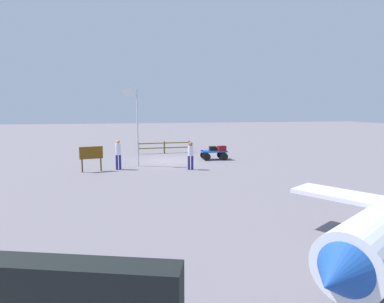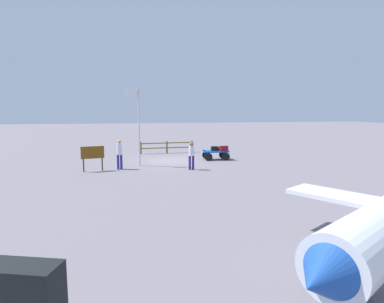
{
  "view_description": "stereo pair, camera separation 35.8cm",
  "coord_description": "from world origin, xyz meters",
  "px_view_note": "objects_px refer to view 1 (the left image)",
  "views": [
    {
      "loc": [
        3.11,
        22.26,
        3.57
      ],
      "look_at": [
        -0.35,
        6.0,
        1.39
      ],
      "focal_mm": 30.62,
      "sensor_mm": 36.0,
      "label": 1
    },
    {
      "loc": [
        2.76,
        22.33,
        3.57
      ],
      "look_at": [
        -0.35,
        6.0,
        1.39
      ],
      "focal_mm": 30.62,
      "sensor_mm": 36.0,
      "label": 2
    }
  ],
  "objects_px": {
    "worker_lead": "(191,154)",
    "flagpole": "(136,121)",
    "luggage_cart": "(214,153)",
    "suitcase_navy": "(220,149)",
    "suitcase_olive": "(213,148)",
    "worker_trailing": "(118,153)",
    "suitcase_maroon": "(222,148)",
    "signboard": "(91,155)"
  },
  "relations": [
    {
      "from": "suitcase_navy",
      "to": "signboard",
      "type": "xyz_separation_m",
      "value": [
        8.5,
        2.8,
        0.2
      ]
    },
    {
      "from": "worker_lead",
      "to": "signboard",
      "type": "xyz_separation_m",
      "value": [
        5.65,
        -0.57,
        0.03
      ]
    },
    {
      "from": "worker_trailing",
      "to": "flagpole",
      "type": "distance_m",
      "value": 2.33
    },
    {
      "from": "flagpole",
      "to": "signboard",
      "type": "height_order",
      "value": "flagpole"
    },
    {
      "from": "luggage_cart",
      "to": "suitcase_olive",
      "type": "bearing_deg",
      "value": 27.68
    },
    {
      "from": "suitcase_navy",
      "to": "flagpole",
      "type": "height_order",
      "value": "flagpole"
    },
    {
      "from": "suitcase_olive",
      "to": "luggage_cart",
      "type": "bearing_deg",
      "value": -152.32
    },
    {
      "from": "luggage_cart",
      "to": "signboard",
      "type": "bearing_deg",
      "value": 19.71
    },
    {
      "from": "suitcase_maroon",
      "to": "flagpole",
      "type": "height_order",
      "value": "flagpole"
    },
    {
      "from": "worker_lead",
      "to": "worker_trailing",
      "type": "bearing_deg",
      "value": -12.52
    },
    {
      "from": "luggage_cart",
      "to": "suitcase_olive",
      "type": "height_order",
      "value": "suitcase_olive"
    },
    {
      "from": "suitcase_olive",
      "to": "suitcase_navy",
      "type": "xyz_separation_m",
      "value": [
        -0.56,
        0.03,
        -0.02
      ]
    },
    {
      "from": "suitcase_olive",
      "to": "worker_lead",
      "type": "relative_size",
      "value": 0.28
    },
    {
      "from": "luggage_cart",
      "to": "suitcase_olive",
      "type": "relative_size",
      "value": 3.94
    },
    {
      "from": "suitcase_olive",
      "to": "worker_lead",
      "type": "distance_m",
      "value": 4.1
    },
    {
      "from": "luggage_cart",
      "to": "suitcase_olive",
      "type": "xyz_separation_m",
      "value": [
        0.1,
        0.05,
        0.35
      ]
    },
    {
      "from": "luggage_cart",
      "to": "flagpole",
      "type": "height_order",
      "value": "flagpole"
    },
    {
      "from": "suitcase_maroon",
      "to": "worker_lead",
      "type": "bearing_deg",
      "value": 47.28
    },
    {
      "from": "suitcase_olive",
      "to": "worker_trailing",
      "type": "xyz_separation_m",
      "value": [
        6.45,
        2.48,
        0.21
      ]
    },
    {
      "from": "suitcase_olive",
      "to": "suitcase_navy",
      "type": "relative_size",
      "value": 0.9
    },
    {
      "from": "signboard",
      "to": "suitcase_maroon",
      "type": "bearing_deg",
      "value": -163.38
    },
    {
      "from": "suitcase_maroon",
      "to": "suitcase_navy",
      "type": "height_order",
      "value": "suitcase_maroon"
    },
    {
      "from": "suitcase_maroon",
      "to": "signboard",
      "type": "height_order",
      "value": "signboard"
    },
    {
      "from": "suitcase_maroon",
      "to": "flagpole",
      "type": "bearing_deg",
      "value": 11.98
    },
    {
      "from": "flagpole",
      "to": "signboard",
      "type": "xyz_separation_m",
      "value": [
        2.61,
        1.29,
        -1.84
      ]
    },
    {
      "from": "suitcase_navy",
      "to": "worker_lead",
      "type": "distance_m",
      "value": 4.42
    },
    {
      "from": "suitcase_maroon",
      "to": "suitcase_navy",
      "type": "relative_size",
      "value": 1.1
    },
    {
      "from": "luggage_cart",
      "to": "signboard",
      "type": "distance_m",
      "value": 8.56
    },
    {
      "from": "luggage_cart",
      "to": "worker_lead",
      "type": "relative_size",
      "value": 1.11
    },
    {
      "from": "suitcase_olive",
      "to": "worker_trailing",
      "type": "relative_size",
      "value": 0.26
    },
    {
      "from": "luggage_cart",
      "to": "suitcase_navy",
      "type": "distance_m",
      "value": 0.58
    },
    {
      "from": "suitcase_maroon",
      "to": "signboard",
      "type": "bearing_deg",
      "value": 16.62
    },
    {
      "from": "suitcase_maroon",
      "to": "flagpole",
      "type": "xyz_separation_m",
      "value": [
        5.92,
        1.26,
        2.0
      ]
    },
    {
      "from": "luggage_cart",
      "to": "suitcase_navy",
      "type": "height_order",
      "value": "suitcase_navy"
    },
    {
      "from": "suitcase_navy",
      "to": "signboard",
      "type": "relative_size",
      "value": 0.36
    },
    {
      "from": "suitcase_maroon",
      "to": "flagpole",
      "type": "distance_m",
      "value": 6.37
    },
    {
      "from": "suitcase_navy",
      "to": "worker_lead",
      "type": "xyz_separation_m",
      "value": [
        2.85,
        3.37,
        0.18
      ]
    },
    {
      "from": "worker_lead",
      "to": "flagpole",
      "type": "distance_m",
      "value": 4.02
    },
    {
      "from": "flagpole",
      "to": "signboard",
      "type": "distance_m",
      "value": 3.45
    },
    {
      "from": "luggage_cart",
      "to": "worker_lead",
      "type": "distance_m",
      "value": 4.23
    },
    {
      "from": "suitcase_olive",
      "to": "suitcase_navy",
      "type": "distance_m",
      "value": 0.56
    },
    {
      "from": "luggage_cart",
      "to": "suitcase_maroon",
      "type": "distance_m",
      "value": 0.71
    }
  ]
}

